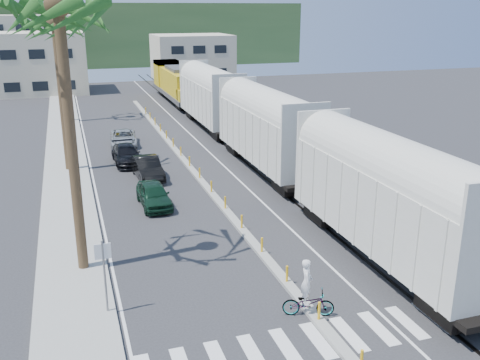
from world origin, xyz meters
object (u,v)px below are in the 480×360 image
street_sign (104,267)px  cyclist (308,298)px  car_lead (154,195)px  car_second (147,168)px

street_sign → cyclist: (7.12, -2.42, -1.25)m
street_sign → car_lead: bearing=72.0°
street_sign → car_lead: street_sign is taller
car_second → cyclist: size_ratio=1.91×
street_sign → cyclist: size_ratio=1.26×
car_lead → cyclist: size_ratio=1.74×
street_sign → cyclist: 7.62m
car_lead → street_sign: bearing=-110.0°
street_sign → car_lead: (3.58, 11.01, -1.28)m
car_lead → cyclist: bearing=-77.2°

